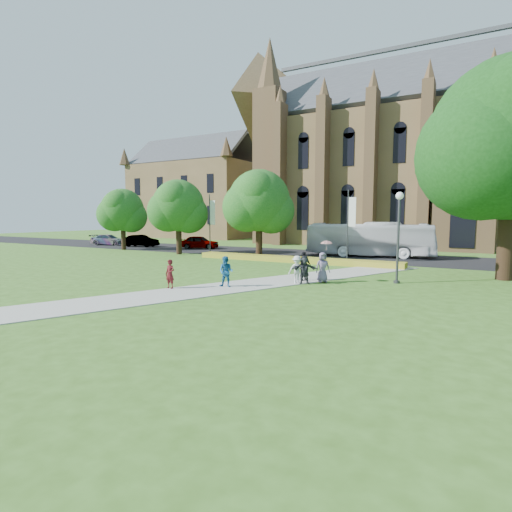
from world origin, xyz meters
The scene contains 23 objects.
ground centered at (0.00, 0.00, 0.00)m, with size 160.00×160.00×0.00m, color #375A1B.
road centered at (0.00, 20.00, 0.01)m, with size 160.00×10.00×0.02m, color black.
footpath centered at (0.00, 1.00, 0.02)m, with size 3.20×30.00×0.04m, color #B2B2A8.
flower_hedge centered at (-2.00, 13.20, 0.23)m, with size 18.00×1.40×0.45m, color gold.
cathedral centered at (10.00, 39.73, 12.98)m, with size 52.60×18.25×28.00m.
building_west centered at (-34.00, 42.00, 9.21)m, with size 22.00×14.00×18.30m.
streetlamp centered at (7.50, 6.50, 3.30)m, with size 0.44×0.44×5.24m.
street_tree_0 centered at (-15.00, 14.00, 4.87)m, with size 5.20×5.20×7.50m.
street_tree_1 centered at (-6.00, 14.50, 5.22)m, with size 5.60×5.60×8.05m.
street_tree_2 centered at (-24.00, 15.00, 4.53)m, with size 4.80×4.80×6.95m.
banner_pole_0 centered at (2.11, 15.20, 3.39)m, with size 0.70×0.10×6.00m.
banner_pole_1 centered at (-11.89, 15.20, 3.39)m, with size 0.70×0.10×6.00m.
tour_coach centered at (2.51, 20.82, 1.66)m, with size 2.75×11.77×3.28m, color silver.
car_0 centered at (-17.12, 20.16, 0.79)m, with size 1.82×4.54×1.55m, color gray.
car_1 centered at (-25.28, 18.94, 0.76)m, with size 1.57×4.50×1.48m, color gray.
car_2 centered at (-31.21, 19.07, 0.71)m, with size 1.93×4.75×1.38m, color gray.
pedestrian_0 centered at (-2.70, -1.34, 0.81)m, with size 0.56×0.37×1.54m, color #4E1115.
pedestrian_1 centered at (-0.35, 0.49, 0.88)m, with size 0.81×0.63×1.67m, color #1B5A8B.
pedestrian_2 centered at (2.56, 3.43, 0.83)m, with size 1.02×0.59×1.58m, color silver.
pedestrian_3 centered at (2.46, 4.56, 0.90)m, with size 1.01×0.42×1.72m, color black.
pedestrian_4 centered at (3.67, 4.59, 0.91)m, with size 0.85×0.55×1.74m, color slate.
pedestrian_5 centered at (2.96, 3.59, 0.84)m, with size 1.49×0.47×1.60m, color #25272C.
parasol centered at (3.85, 4.69, 2.07)m, with size 0.67×0.67×0.58m, color #EDA7C6.
Camera 1 is at (11.52, -17.42, 3.90)m, focal length 28.00 mm.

